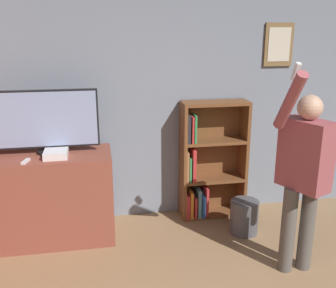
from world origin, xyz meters
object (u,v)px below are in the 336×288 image
object	(u,v)px
bookshelf	(207,165)
game_console	(56,154)
television	(46,121)
waste_bin	(244,217)
person	(304,169)

from	to	relation	value
bookshelf	game_console	bearing A→B (deg)	-168.03
game_console	bookshelf	bearing A→B (deg)	11.97
television	waste_bin	size ratio (longest dim) A/B	2.77
person	waste_bin	bearing A→B (deg)	171.84
bookshelf	person	bearing A→B (deg)	-67.72
game_console	person	size ratio (longest dim) A/B	0.12
television	game_console	xyz separation A→B (m)	(0.08, -0.15, -0.30)
bookshelf	waste_bin	xyz separation A→B (m)	(0.28, -0.49, -0.44)
game_console	person	world-z (taller)	person
television	person	xyz separation A→B (m)	(2.20, -1.02, -0.28)
waste_bin	television	bearing A→B (deg)	171.41
television	bookshelf	bearing A→B (deg)	6.42
game_console	waste_bin	bearing A→B (deg)	-4.45
bookshelf	person	world-z (taller)	person
television	bookshelf	xyz separation A→B (m)	(1.71, 0.19, -0.63)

